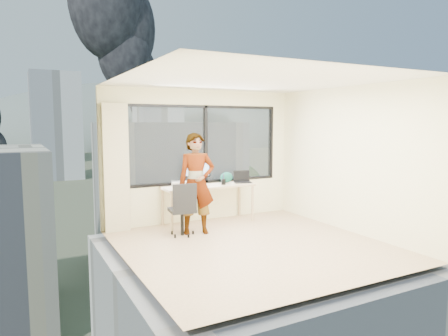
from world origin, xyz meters
TOP-DOWN VIEW (x-y plane):
  - floor at (0.00, 0.00)m, footprint 4.00×4.00m
  - ceiling at (0.00, 0.00)m, footprint 4.00×4.00m
  - wall_front at (0.00, -2.00)m, footprint 4.00×0.01m
  - wall_left at (-2.00, 0.00)m, footprint 0.01×4.00m
  - wall_right at (2.00, 0.00)m, footprint 0.01×4.00m
  - window_wall at (0.05, 2.00)m, footprint 3.30×0.16m
  - curtain at (-1.72, 1.88)m, footprint 0.45×0.14m
  - desk at (0.00, 1.66)m, footprint 1.80×0.60m
  - chair at (-0.78, 1.08)m, footprint 0.54×0.54m
  - person at (-0.50, 1.09)m, footprint 0.73×0.56m
  - monitor at (-0.18, 1.79)m, footprint 0.52×0.24m
  - game_console at (-0.50, 1.89)m, footprint 0.40×0.36m
  - laptop at (0.76, 1.64)m, footprint 0.42×0.43m
  - cellphone at (-0.61, 1.60)m, footprint 0.13×0.09m
  - pen_cup at (0.30, 1.59)m, footprint 0.11×0.11m
  - handbag at (0.48, 1.81)m, footprint 0.30×0.21m
  - exterior_ground at (0.00, 120.00)m, footprint 400.00×400.00m
  - near_bldg_b at (12.00, 38.00)m, footprint 14.00×13.00m
  - near_bldg_c at (30.00, 28.00)m, footprint 12.00×10.00m
  - far_tower_b at (8.00, 120.00)m, footprint 13.00×13.00m
  - far_tower_c at (45.00, 140.00)m, footprint 15.00×15.00m
  - hill_b at (100.00, 320.00)m, footprint 300.00×220.00m
  - tree_b at (4.00, 18.00)m, footprint 7.60×7.60m
  - tree_c at (22.00, 40.00)m, footprint 8.40×8.40m
  - smoke_plume_b at (55.00, 170.00)m, footprint 30.00×18.00m

SIDE VIEW (x-z plane):
  - exterior_ground at x=0.00m, z-range -14.02..-13.98m
  - hill_b at x=100.00m, z-range -62.00..34.00m
  - tree_b at x=4.00m, z-range -14.00..-5.00m
  - near_bldg_c at x=30.00m, z-range -14.00..-4.00m
  - tree_c at x=22.00m, z-range -14.00..-4.00m
  - near_bldg_b at x=12.00m, z-range -14.00..2.00m
  - far_tower_c at x=45.00m, z-range -14.00..12.00m
  - floor at x=0.00m, z-range -0.01..0.01m
  - desk at x=0.00m, z-range 0.00..0.75m
  - chair at x=-0.78m, z-range 0.00..0.95m
  - cellphone at x=-0.61m, z-range 0.75..0.76m
  - game_console at x=-0.50m, z-range 0.75..0.83m
  - pen_cup at x=0.30m, z-range 0.75..0.86m
  - handbag at x=0.48m, z-range 0.75..0.96m
  - laptop at x=0.76m, z-range 0.75..0.97m
  - person at x=-0.50m, z-range 0.00..1.78m
  - far_tower_b at x=8.00m, z-range -14.00..16.00m
  - monitor at x=-0.18m, z-range 0.75..1.26m
  - curtain at x=-1.72m, z-range 0.00..2.30m
  - wall_front at x=0.00m, z-range 0.00..2.60m
  - wall_left at x=-2.00m, z-range 0.00..2.60m
  - wall_right at x=2.00m, z-range 0.00..2.60m
  - window_wall at x=0.05m, z-range 0.75..2.30m
  - ceiling at x=0.00m, z-range 2.60..2.60m
  - smoke_plume_b at x=55.00m, z-range -8.00..62.00m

